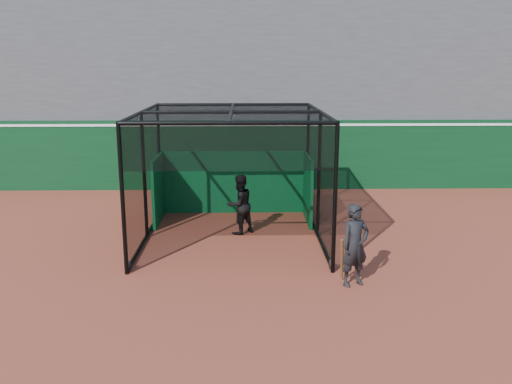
{
  "coord_description": "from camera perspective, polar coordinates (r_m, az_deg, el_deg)",
  "views": [
    {
      "loc": [
        0.2,
        -10.9,
        4.47
      ],
      "look_at": [
        0.48,
        2.0,
        1.4
      ],
      "focal_mm": 38.0,
      "sensor_mm": 36.0,
      "label": 1
    }
  ],
  "objects": [
    {
      "name": "grandstand",
      "position": [
        23.17,
        -1.76,
        13.4
      ],
      "size": [
        50.0,
        7.85,
        8.95
      ],
      "color": "#4C4C4F",
      "rests_on": "ground"
    },
    {
      "name": "on_deck_player",
      "position": [
        11.27,
        10.38,
        -5.54
      ],
      "size": [
        0.74,
        0.63,
        1.72
      ],
      "color": "black",
      "rests_on": "ground"
    },
    {
      "name": "batting_cage",
      "position": [
        13.98,
        -2.55,
        1.67
      ],
      "size": [
        4.59,
        5.19,
        3.28
      ],
      "color": "black",
      "rests_on": "ground"
    },
    {
      "name": "batter",
      "position": [
        14.46,
        -1.74,
        -1.31
      ],
      "size": [
        0.99,
        0.96,
        1.61
      ],
      "primitive_type": "imported",
      "rotation": [
        0.0,
        0.0,
        3.81
      ],
      "color": "black",
      "rests_on": "ground"
    },
    {
      "name": "outfield_wall",
      "position": [
        19.66,
        -1.79,
        4.06
      ],
      "size": [
        50.0,
        0.5,
        2.5
      ],
      "color": "#093517",
      "rests_on": "ground"
    },
    {
      "name": "ground",
      "position": [
        11.78,
        -2.13,
        -8.92
      ],
      "size": [
        120.0,
        120.0,
        0.0
      ],
      "primitive_type": "plane",
      "color": "brown",
      "rests_on": "ground"
    }
  ]
}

